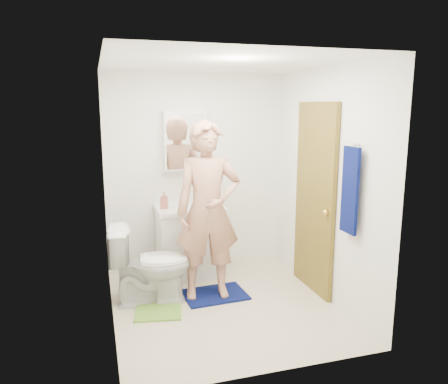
% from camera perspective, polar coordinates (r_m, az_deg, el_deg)
% --- Properties ---
extents(floor, '(2.20, 2.40, 0.02)m').
position_cam_1_polar(floor, '(4.62, 0.01, -14.71)').
color(floor, beige).
rests_on(floor, ground).
extents(ceiling, '(2.20, 2.40, 0.02)m').
position_cam_1_polar(ceiling, '(4.18, 0.01, 16.70)').
color(ceiling, white).
rests_on(ceiling, ground).
extents(wall_back, '(2.20, 0.02, 2.40)m').
position_cam_1_polar(wall_back, '(5.39, -3.67, 2.54)').
color(wall_back, white).
rests_on(wall_back, ground).
extents(wall_front, '(2.20, 0.02, 2.40)m').
position_cam_1_polar(wall_front, '(3.12, 6.38, -3.90)').
color(wall_front, white).
rests_on(wall_front, ground).
extents(wall_left, '(0.02, 2.40, 2.40)m').
position_cam_1_polar(wall_left, '(4.07, -15.16, -0.69)').
color(wall_left, white).
rests_on(wall_left, ground).
extents(wall_right, '(0.02, 2.40, 2.40)m').
position_cam_1_polar(wall_right, '(4.67, 13.18, 0.92)').
color(wall_right, white).
rests_on(wall_right, ground).
extents(vanity_cabinet, '(0.75, 0.55, 0.80)m').
position_cam_1_polar(vanity_cabinet, '(5.26, -4.44, -6.65)').
color(vanity_cabinet, white).
rests_on(vanity_cabinet, floor).
extents(countertop, '(0.79, 0.59, 0.05)m').
position_cam_1_polar(countertop, '(5.15, -4.51, -2.14)').
color(countertop, white).
rests_on(countertop, vanity_cabinet).
extents(sink_basin, '(0.40, 0.40, 0.03)m').
position_cam_1_polar(sink_basin, '(5.14, -4.51, -1.98)').
color(sink_basin, white).
rests_on(sink_basin, countertop).
extents(faucet, '(0.03, 0.03, 0.12)m').
position_cam_1_polar(faucet, '(5.30, -4.94, -0.82)').
color(faucet, silver).
rests_on(faucet, countertop).
extents(medicine_cabinet, '(0.50, 0.12, 0.70)m').
position_cam_1_polar(medicine_cabinet, '(5.24, -5.16, 6.68)').
color(medicine_cabinet, white).
rests_on(medicine_cabinet, wall_back).
extents(mirror_panel, '(0.46, 0.01, 0.66)m').
position_cam_1_polar(mirror_panel, '(5.18, -5.03, 6.63)').
color(mirror_panel, white).
rests_on(mirror_panel, wall_back).
extents(door, '(0.05, 0.80, 2.05)m').
position_cam_1_polar(door, '(4.81, 11.74, -0.85)').
color(door, olive).
rests_on(door, ground).
extents(door_knob, '(0.07, 0.07, 0.07)m').
position_cam_1_polar(door_knob, '(4.53, 13.16, -2.61)').
color(door_knob, gold).
rests_on(door_knob, door).
extents(towel, '(0.03, 0.24, 0.80)m').
position_cam_1_polar(towel, '(4.14, 16.13, 0.18)').
color(towel, '#081250').
rests_on(towel, wall_right).
extents(towel_hook, '(0.06, 0.02, 0.02)m').
position_cam_1_polar(towel_hook, '(4.11, 16.93, 5.97)').
color(towel_hook, silver).
rests_on(towel_hook, wall_right).
extents(toilet, '(0.85, 0.55, 0.82)m').
position_cam_1_polar(toilet, '(4.61, -9.60, -9.27)').
color(toilet, white).
rests_on(toilet, floor).
extents(bath_mat, '(0.69, 0.51, 0.02)m').
position_cam_1_polar(bath_mat, '(4.83, -1.20, -13.24)').
color(bath_mat, '#081250').
rests_on(bath_mat, floor).
extents(green_rug, '(0.51, 0.46, 0.02)m').
position_cam_1_polar(green_rug, '(4.51, -8.58, -15.22)').
color(green_rug, '#6CA537').
rests_on(green_rug, floor).
extents(soap_dispenser, '(0.11, 0.11, 0.19)m').
position_cam_1_polar(soap_dispenser, '(5.06, -7.83, -1.04)').
color(soap_dispenser, '#AE5B51').
rests_on(soap_dispenser, countertop).
extents(toothbrush_cup, '(0.15, 0.15, 0.09)m').
position_cam_1_polar(toothbrush_cup, '(5.27, -1.51, -1.00)').
color(toothbrush_cup, '#7B3B81').
rests_on(toothbrush_cup, countertop).
extents(man, '(0.71, 0.51, 1.85)m').
position_cam_1_polar(man, '(4.50, -2.11, -2.48)').
color(man, tan).
rests_on(man, bath_mat).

